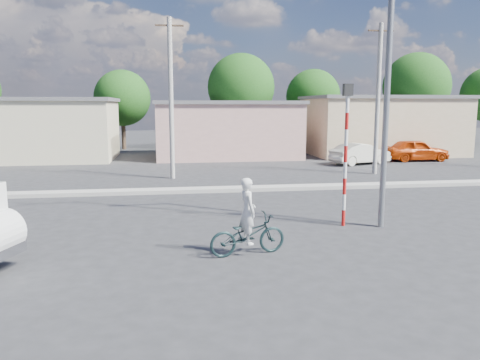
{
  "coord_description": "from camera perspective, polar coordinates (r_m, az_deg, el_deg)",
  "views": [
    {
      "loc": [
        -2.11,
        -12.08,
        3.71
      ],
      "look_at": [
        0.14,
        2.89,
        1.3
      ],
      "focal_mm": 35.0,
      "sensor_mm": 36.0,
      "label": 1
    }
  ],
  "objects": [
    {
      "name": "utility_poles",
      "position": [
        24.67,
        4.06,
        9.87
      ],
      "size": [
        35.4,
        0.24,
        8.0
      ],
      "color": "#99968E",
      "rests_on": "ground"
    },
    {
      "name": "ground_plane",
      "position": [
        12.81,
        1.3,
        -7.8
      ],
      "size": [
        120.0,
        120.0,
        0.0
      ],
      "primitive_type": "plane",
      "color": "#28282B",
      "rests_on": "ground"
    },
    {
      "name": "tree_row",
      "position": [
        41.74,
        4.78,
        10.74
      ],
      "size": [
        51.24,
        7.43,
        8.42
      ],
      "color": "#38281E",
      "rests_on": "ground"
    },
    {
      "name": "median",
      "position": [
        20.51,
        -2.51,
        -1.15
      ],
      "size": [
        40.0,
        0.8,
        0.16
      ],
      "primitive_type": "cube",
      "color": "#99968E",
      "rests_on": "ground"
    },
    {
      "name": "car_cream",
      "position": [
        30.88,
        14.43,
        3.12
      ],
      "size": [
        4.3,
        2.66,
        1.34
      ],
      "primitive_type": "imported",
      "rotation": [
        0.0,
        0.0,
        1.9
      ],
      "color": "silver",
      "rests_on": "ground"
    },
    {
      "name": "bicycle",
      "position": [
        11.78,
        0.93,
        -6.68
      ],
      "size": [
        2.07,
        1.07,
        1.04
      ],
      "primitive_type": "imported",
      "rotation": [
        0.0,
        0.0,
        1.77
      ],
      "color": "#17292A",
      "rests_on": "ground"
    },
    {
      "name": "traffic_pole",
      "position": [
        14.62,
        12.8,
        4.45
      ],
      "size": [
        0.28,
        0.18,
        4.36
      ],
      "color": "red",
      "rests_on": "ground"
    },
    {
      "name": "streetlight",
      "position": [
        14.72,
        17.07,
        13.54
      ],
      "size": [
        2.34,
        0.22,
        9.0
      ],
      "color": "slate",
      "rests_on": "ground"
    },
    {
      "name": "building_row",
      "position": [
        34.26,
        -3.19,
        6.41
      ],
      "size": [
        37.8,
        7.3,
        4.44
      ],
      "color": "beige",
      "rests_on": "ground"
    },
    {
      "name": "cyclist",
      "position": [
        11.7,
        0.94,
        -5.22
      ],
      "size": [
        0.51,
        0.67,
        1.66
      ],
      "primitive_type": "imported",
      "rotation": [
        0.0,
        0.0,
        1.77
      ],
      "color": "silver",
      "rests_on": "ground"
    },
    {
      "name": "car_red",
      "position": [
        33.85,
        20.65,
        3.43
      ],
      "size": [
        4.35,
        1.81,
        1.47
      ],
      "primitive_type": "imported",
      "rotation": [
        0.0,
        0.0,
        1.55
      ],
      "color": "#B53406",
      "rests_on": "ground"
    }
  ]
}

